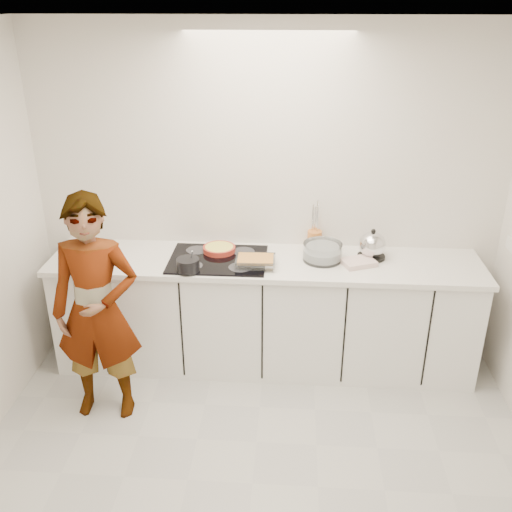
# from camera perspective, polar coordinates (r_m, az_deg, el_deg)

# --- Properties ---
(floor) EXTENTS (3.60, 3.20, 0.00)m
(floor) POSITION_cam_1_polar(r_m,az_deg,el_deg) (3.75, -0.37, -21.79)
(floor) COLOR #BBBBB5
(floor) RESTS_ON ground
(ceiling) EXTENTS (3.60, 3.20, 0.00)m
(ceiling) POSITION_cam_1_polar(r_m,az_deg,el_deg) (2.59, -0.54, 22.01)
(ceiling) COLOR white
(ceiling) RESTS_ON wall_back
(wall_back) EXTENTS (3.60, 0.00, 2.60)m
(wall_back) POSITION_cam_1_polar(r_m,az_deg,el_deg) (4.42, 1.15, 5.91)
(wall_back) COLOR silver
(wall_back) RESTS_ON ground
(base_cabinets) EXTENTS (3.20, 0.58, 0.87)m
(base_cabinets) POSITION_cam_1_polar(r_m,az_deg,el_deg) (4.49, 0.84, -5.94)
(base_cabinets) COLOR white
(base_cabinets) RESTS_ON floor
(countertop) EXTENTS (3.24, 0.64, 0.04)m
(countertop) POSITION_cam_1_polar(r_m,az_deg,el_deg) (4.27, 0.88, -0.68)
(countertop) COLOR white
(countertop) RESTS_ON base_cabinets
(hob) EXTENTS (0.72, 0.54, 0.01)m
(hob) POSITION_cam_1_polar(r_m,az_deg,el_deg) (4.27, -3.82, -0.33)
(hob) COLOR black
(hob) RESTS_ON countertop
(tart_dish) EXTENTS (0.26, 0.26, 0.04)m
(tart_dish) POSITION_cam_1_polar(r_m,az_deg,el_deg) (4.38, -3.70, 0.74)
(tart_dish) COLOR #B13223
(tart_dish) RESTS_ON hob
(saucepan) EXTENTS (0.21, 0.21, 0.16)m
(saucepan) POSITION_cam_1_polar(r_m,az_deg,el_deg) (4.09, -6.81, -0.87)
(saucepan) COLOR black
(saucepan) RESTS_ON hob
(baking_dish) EXTENTS (0.29, 0.22, 0.06)m
(baking_dish) POSITION_cam_1_polar(r_m,az_deg,el_deg) (4.15, -0.05, -0.48)
(baking_dish) COLOR silver
(baking_dish) RESTS_ON hob
(mixing_bowl) EXTENTS (0.33, 0.33, 0.13)m
(mixing_bowl) POSITION_cam_1_polar(r_m,az_deg,el_deg) (4.27, 6.66, 0.34)
(mixing_bowl) COLOR silver
(mixing_bowl) RESTS_ON countertop
(tea_towel) EXTENTS (0.28, 0.25, 0.04)m
(tea_towel) POSITION_cam_1_polar(r_m,az_deg,el_deg) (4.26, 10.20, -0.63)
(tea_towel) COLOR white
(tea_towel) RESTS_ON countertop
(kettle) EXTENTS (0.24, 0.24, 0.24)m
(kettle) POSITION_cam_1_polar(r_m,az_deg,el_deg) (4.35, 11.53, 0.99)
(kettle) COLOR black
(kettle) RESTS_ON countertop
(utensil_crock) EXTENTS (0.13, 0.13, 0.14)m
(utensil_crock) POSITION_cam_1_polar(r_m,az_deg,el_deg) (4.48, 5.87, 1.67)
(utensil_crock) COLOR orange
(utensil_crock) RESTS_ON countertop
(cook) EXTENTS (0.61, 0.42, 1.62)m
(cook) POSITION_cam_1_polar(r_m,az_deg,el_deg) (3.95, -15.64, -5.28)
(cook) COLOR white
(cook) RESTS_ON floor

